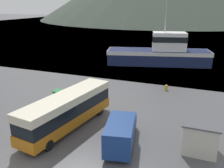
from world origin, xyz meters
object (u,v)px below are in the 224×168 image
at_px(fishing_boat, 160,53).
at_px(tour_bus, 68,109).
at_px(dock_kiosk, 201,137).
at_px(delivery_van, 121,131).
at_px(storage_bin, 60,95).

bearing_deg(fishing_boat, tour_bus, 159.27).
xyz_separation_m(tour_bus, dock_kiosk, (11.40, 0.24, -0.55)).
distance_m(tour_bus, dock_kiosk, 11.42).
relative_size(delivery_van, fishing_boat, 0.33).
relative_size(tour_bus, dock_kiosk, 4.01).
height_order(delivery_van, fishing_boat, fishing_boat).
xyz_separation_m(fishing_boat, storage_bin, (-7.32, -22.33, -1.60)).
xyz_separation_m(delivery_van, storage_bin, (-9.99, 6.73, -0.66)).
distance_m(delivery_van, fishing_boat, 29.20).
bearing_deg(fishing_boat, delivery_van, 170.28).
height_order(storage_bin, dock_kiosk, dock_kiosk).
distance_m(tour_bus, storage_bin, 7.33).
bearing_deg(dock_kiosk, delivery_van, -167.37).
distance_m(delivery_van, dock_kiosk, 6.06).
xyz_separation_m(tour_bus, storage_bin, (-4.50, 5.65, -1.23)).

